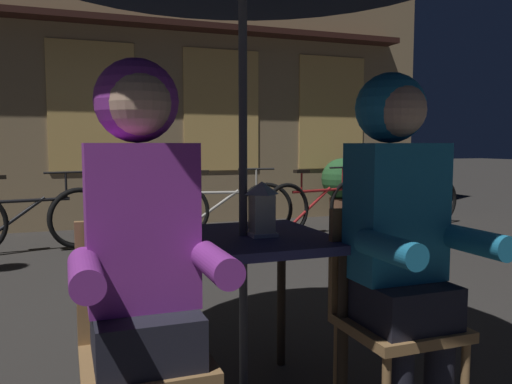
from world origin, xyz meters
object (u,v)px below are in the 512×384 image
Objects in this scene: person_right_hooded at (400,218)px; bicycle_furthest at (412,201)px; bicycle_third at (125,213)px; potted_plant at (342,184)px; bicycle_second at (28,220)px; person_left_hooded at (143,233)px; chair_left at (142,337)px; chair_right at (389,306)px; bicycle_fourth at (224,209)px; lantern at (262,207)px; cafe_table at (243,259)px; bicycle_fifth at (319,206)px.

person_right_hooded is 0.84× the size of bicycle_furthest.
bicycle_third is 1.78× the size of potted_plant.
person_left_hooded is at bearing -81.87° from bicycle_second.
chair_right is (0.96, 0.00, 0.00)m from chair_left.
chair_left is at bearing 176.61° from person_right_hooded.
bicycle_second is 1.01m from bicycle_third.
potted_plant is (2.00, 0.68, 0.20)m from bicycle_fourth.
lantern is 0.14× the size of bicycle_fourth.
chair_right is at bearing -117.80° from potted_plant.
person_left_hooded is (-0.48, -0.43, 0.21)m from cafe_table.
bicycle_fifth is at bearing 59.60° from lantern.
bicycle_fourth is at bearing 75.44° from lantern.
chair_right is at bearing -37.55° from cafe_table.
chair_right is at bearing -128.02° from bicycle_furthest.
bicycle_second is at bearing 110.44° from person_right_hooded.
lantern is 0.14× the size of bicycle_furthest.
bicycle_third is at bearing -167.96° from potted_plant.
potted_plant is at bearing 54.19° from chair_left.
bicycle_fourth reaches higher than cafe_table.
chair_right is 4.31m from bicycle_third.
bicycle_fifth is (2.29, 3.74, -0.29)m from cafe_table.
chair_right is at bearing -38.72° from lantern.
chair_right reaches higher than bicycle_fifth.
person_right_hooded reaches higher than chair_right.
lantern is 0.67m from person_left_hooded.
bicycle_fourth is at bearing 74.35° from cafe_table.
bicycle_second is 1.01× the size of bicycle_fifth.
bicycle_fifth is (3.36, -0.01, 0.00)m from bicycle_second.
chair_right is 0.36m from person_right_hooded.
bicycle_fourth is (1.57, 4.32, -0.50)m from person_left_hooded.
chair_left is 4.29m from bicycle_third.
chair_left is 0.62× the size of person_right_hooded.
bicycle_furthest is at bearing 1.50° from bicycle_fifth.
bicycle_second is at bearing 98.24° from chair_left.
cafe_table is 0.62m from chair_right.
bicycle_fifth is (2.36, -0.16, 0.00)m from bicycle_third.
person_left_hooded is at bearing -125.50° from potted_plant.
potted_plant is (3.16, 0.67, 0.20)m from bicycle_third.
chair_right is at bearing -98.16° from bicycle_fourth.
cafe_table is 0.80× the size of potted_plant.
bicycle_furthest is at bearing 52.36° from person_right_hooded.
cafe_table is at bearing -124.01° from potted_plant.
bicycle_second and bicycle_fifth have the same top height.
cafe_table is 5.52m from potted_plant.
chair_right is at bearing -113.74° from bicycle_fifth.
bicycle_second is 1.81× the size of potted_plant.
bicycle_fourth is (2.17, 0.15, 0.00)m from bicycle_second.
person_left_hooded is at bearing 180.00° from person_right_hooded.
bicycle_third is (-0.55, 4.27, -0.14)m from chair_right.
bicycle_second is at bearing 106.02° from cafe_table.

